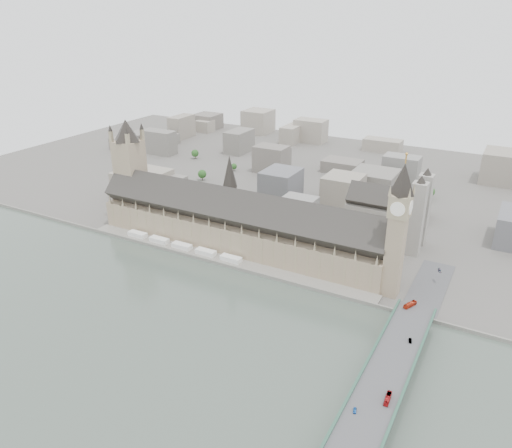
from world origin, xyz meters
The scene contains 19 objects.
ground centered at (0.00, 0.00, 0.00)m, with size 900.00×900.00×0.00m, color #595651.
river_thames centered at (0.00, -165.00, 0.00)m, with size 600.00×600.00×0.00m, color #434F46.
embankment_wall centered at (0.00, -15.00, 1.50)m, with size 600.00×1.50×3.00m, color gray.
river_terrace centered at (0.00, -7.50, 1.00)m, with size 270.00×15.00×2.00m, color gray.
terrace_tents centered at (-40.00, -7.00, 4.00)m, with size 118.00×7.00×4.00m.
palace_of_westminster centered at (0.00, 19.70, 22.71)m, with size 265.00×40.73×55.44m.
elizabeth_tower centered at (138.00, 8.00, 58.09)m, with size 17.00×17.00×107.50m.
victoria_tower centered at (-122.00, 26.00, 55.20)m, with size 30.00×30.00×100.00m.
central_tower centered at (-10.00, 26.00, 57.92)m, with size 13.00×13.00×48.00m.
westminster_bridge centered at (162.00, -87.50, 5.12)m, with size 25.00×325.00×10.25m, color #474749.
bridge_parapets centered at (162.00, -132.00, 10.82)m, with size 25.00×235.00×1.15m, color #315A48, non-canonical shape.
westminster_abbey centered at (110.92, 95.00, 25.08)m, with size 68.00×36.00×64.00m.
city_skyline_inland centered at (0.00, 245.00, 19.00)m, with size 720.00×360.00×38.00m, color gray, non-canonical shape.
park_trees centered at (-10.00, 60.00, 7.50)m, with size 110.00×30.00×15.00m, color #1B4217, non-canonical shape.
red_bus_north centered at (157.92, -18.66, 11.83)m, with size 2.66×11.35×3.16m, color red.
red_bus_south centered at (168.22, -112.40, 11.67)m, with size 2.38×10.17×2.83m, color red.
car_blue centered at (155.92, -127.67, 10.92)m, with size 1.59×3.95×1.34m, color blue.
car_silver centered at (166.92, -57.25, 10.99)m, with size 1.57×4.51×1.49m, color gray.
car_approach centered at (166.42, 41.35, 11.00)m, with size 2.11×5.19×1.51m, color gray.
Camera 1 is at (204.28, -317.68, 194.57)m, focal length 35.00 mm.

